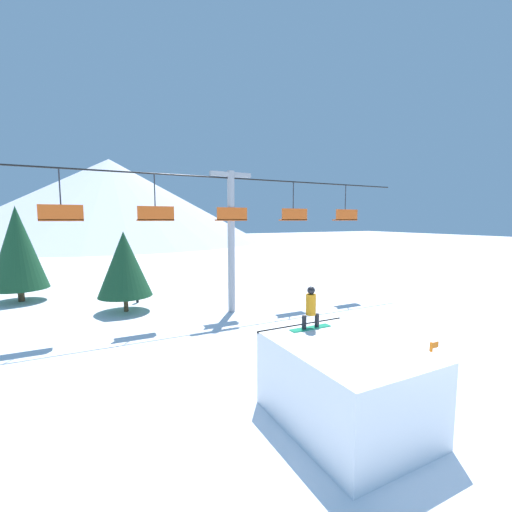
# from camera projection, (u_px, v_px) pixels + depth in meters

# --- Properties ---
(ground_plane) EXTENTS (220.00, 220.00, 0.00)m
(ground_plane) POSITION_uv_depth(u_px,v_px,m) (395.00, 435.00, 8.45)
(ground_plane) COLOR white
(mountain_ridge) EXTENTS (71.39, 71.39, 19.43)m
(mountain_ridge) POSITION_uv_depth(u_px,v_px,m) (110.00, 201.00, 81.53)
(mountain_ridge) COLOR silver
(mountain_ridge) RESTS_ON ground_plane
(snow_ramp) EXTENTS (3.02, 3.97, 2.12)m
(snow_ramp) POSITION_uv_depth(u_px,v_px,m) (344.00, 385.00, 8.79)
(snow_ramp) COLOR white
(snow_ramp) RESTS_ON ground_plane
(snowboarder) EXTENTS (1.30, 0.29, 1.25)m
(snowboarder) POSITION_uv_depth(u_px,v_px,m) (311.00, 308.00, 9.93)
(snowboarder) COLOR #1E9E6B
(snowboarder) RESTS_ON snow_ramp
(chairlift) EXTENTS (24.41, 0.44, 7.97)m
(chairlift) POSITION_uv_depth(u_px,v_px,m) (231.00, 225.00, 19.20)
(chairlift) COLOR #9E9EA3
(chairlift) RESTS_ON ground_plane
(pine_tree_near) EXTENTS (3.01, 3.01, 4.63)m
(pine_tree_near) POSITION_uv_depth(u_px,v_px,m) (124.00, 264.00, 19.48)
(pine_tree_near) COLOR #4C3823
(pine_tree_near) RESTS_ON ground_plane
(pine_tree_far) EXTENTS (3.35, 3.35, 6.17)m
(pine_tree_far) POSITION_uv_depth(u_px,v_px,m) (18.00, 248.00, 21.81)
(pine_tree_far) COLOR #4C3823
(pine_tree_far) RESTS_ON ground_plane
(trail_marker) EXTENTS (0.41, 0.10, 1.25)m
(trail_marker) POSITION_uv_depth(u_px,v_px,m) (431.00, 359.00, 11.36)
(trail_marker) COLOR orange
(trail_marker) RESTS_ON ground_plane
(distant_skier) EXTENTS (0.24, 0.24, 1.23)m
(distant_skier) POSITION_uv_depth(u_px,v_px,m) (137.00, 292.00, 21.79)
(distant_skier) COLOR black
(distant_skier) RESTS_ON ground_plane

